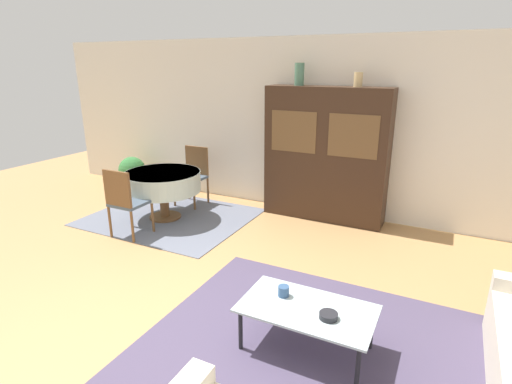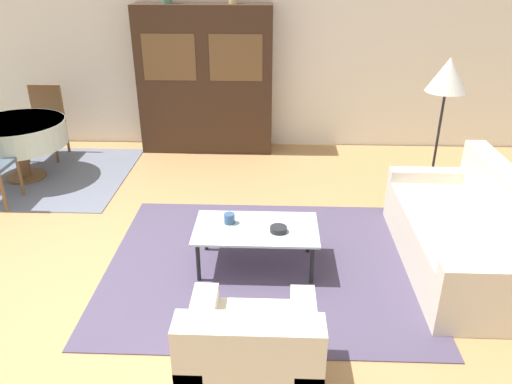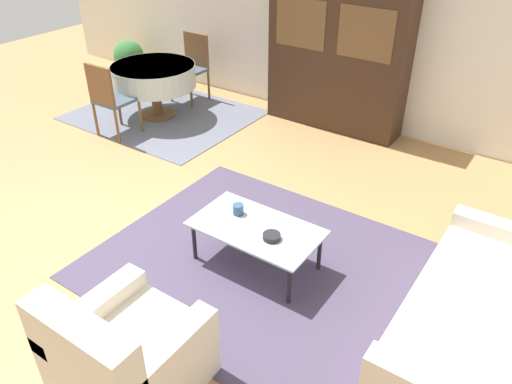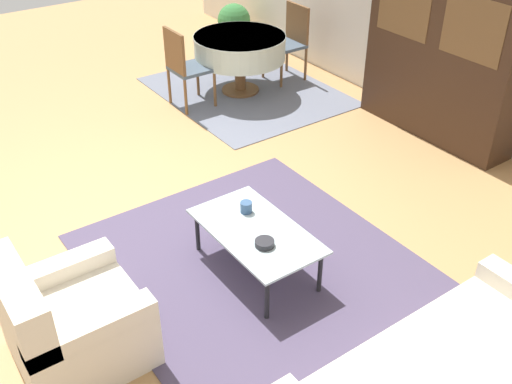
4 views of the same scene
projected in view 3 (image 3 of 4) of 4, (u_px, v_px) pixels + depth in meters
ground_plane at (131, 237)px, 4.72m from camera, size 14.00×14.00×0.00m
wall_back at (323, 16)px, 6.53m from camera, size 10.00×0.06×2.70m
area_rug at (265, 265)px, 4.38m from camera, size 2.84×2.35×0.01m
dining_rug at (164, 115)px, 7.15m from camera, size 2.41×1.97×0.01m
couch at (488, 325)px, 3.39m from camera, size 0.93×1.92×0.88m
armchair at (125, 356)px, 3.16m from camera, size 0.81×0.82×0.85m
coffee_table at (256, 230)px, 4.20m from camera, size 1.09×0.61×0.39m
display_cabinet at (338, 53)px, 6.35m from camera, size 1.83×0.44×1.99m
dining_table at (154, 76)px, 6.82m from camera, size 1.15×1.15×0.73m
dining_chair_near at (109, 96)px, 6.28m from camera, size 0.44×0.44×0.96m
dining_chair_far at (192, 63)px, 7.39m from camera, size 0.44×0.44×0.96m
cup at (238, 209)px, 4.33m from camera, size 0.10×0.10×0.09m
bowl at (272, 236)px, 4.04m from camera, size 0.15×0.15×0.05m
potted_plant at (129, 59)px, 8.24m from camera, size 0.49×0.49×0.65m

